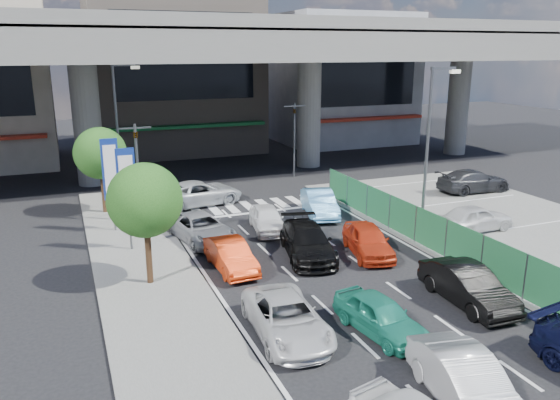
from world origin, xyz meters
name	(u,v)px	position (x,y,z in m)	size (l,w,h in m)	color
ground	(361,297)	(0.00, 0.00, 0.00)	(120.00, 120.00, 0.00)	black
parking_lot	(543,241)	(11.00, 2.00, 0.03)	(12.00, 28.00, 0.06)	#626260
sidewalk_left	(151,283)	(-7.00, 4.00, 0.06)	(4.00, 30.00, 0.12)	#626260
fence_run	(462,247)	(5.30, 1.00, 0.90)	(0.16, 22.00, 1.80)	#226339
expressway	(204,49)	(0.00, 22.00, 8.76)	(64.00, 14.00, 10.75)	slate
building_center	(173,65)	(0.00, 32.97, 7.49)	(14.00, 10.90, 15.00)	gray
building_east	(341,79)	(16.00, 31.97, 5.99)	(12.00, 10.90, 12.00)	gray
traffic_light_left	(136,149)	(-6.20, 12.00, 3.94)	(1.60, 1.24, 5.20)	#595B60
traffic_light_right	(294,121)	(5.50, 19.00, 3.94)	(1.60, 1.24, 5.20)	#595B60
street_lamp_right	(431,134)	(7.17, 6.00, 4.77)	(1.65, 0.22, 8.00)	#595B60
street_lamp_left	(119,119)	(-6.33, 18.00, 4.77)	(1.65, 0.22, 8.00)	#595B60
signboard_near	(127,185)	(-7.20, 7.99, 3.06)	(0.80, 0.14, 4.70)	#595B60
signboard_far	(111,172)	(-7.60, 10.99, 3.06)	(0.80, 0.14, 4.70)	#595B60
tree_near	(145,201)	(-7.00, 4.00, 3.39)	(2.80, 2.80, 4.80)	#382314
tree_far	(100,153)	(-7.80, 14.50, 3.39)	(2.80, 2.80, 4.80)	#382314
hatch_white_back_mid	(467,383)	(-0.77, -6.53, 0.69)	(1.45, 4.17, 1.37)	silver
sedan_white_mid_left	(287,318)	(-3.60, -1.52, 0.62)	(2.04, 4.43, 1.23)	silver
taxi_teal_mid	(380,315)	(-0.78, -2.47, 0.61)	(1.45, 3.61, 1.23)	#228E73
hatch_black_mid_right	(468,286)	(3.24, -1.83, 0.69)	(1.46, 4.19, 1.38)	black
taxi_orange_left	(231,255)	(-3.67, 4.33, 0.61)	(1.30, 3.72, 1.22)	red
sedan_black_mid	(307,242)	(-0.13, 4.48, 0.69)	(1.93, 4.76, 1.38)	black
taxi_orange_right	(368,240)	(2.45, 3.69, 0.67)	(1.59, 3.95, 1.35)	red
wagon_silver_front_left	(201,228)	(-3.94, 8.19, 0.63)	(2.10, 4.56, 1.27)	#9A9DA2
sedan_white_front_mid	(267,219)	(-0.51, 8.45, 0.62)	(1.47, 3.66, 1.25)	white
kei_truck_front_right	(319,203)	(3.05, 9.82, 0.69)	(1.46, 4.19, 1.38)	#66B6F2
crossing_wagon_silver	(199,193)	(-2.54, 14.35, 0.71)	(2.35, 5.10, 1.42)	#BABEC2
parked_sedan_white	(475,218)	(8.99, 4.43, 0.72)	(1.56, 3.88, 1.32)	silver
parked_sedan_dgrey	(473,181)	(14.27, 10.67, 0.76)	(1.95, 4.80, 1.39)	#2B2C2F
traffic_cone	(440,230)	(6.82, 4.33, 0.40)	(0.35, 0.35, 0.67)	#CB4C0B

